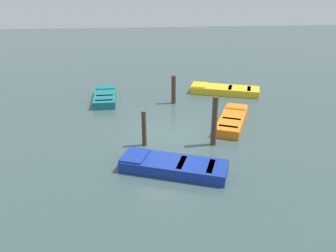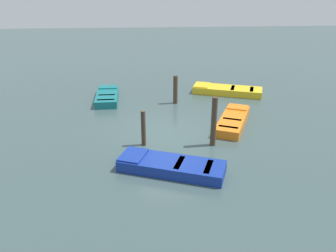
{
  "view_description": "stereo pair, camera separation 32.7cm",
  "coord_description": "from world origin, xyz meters",
  "px_view_note": "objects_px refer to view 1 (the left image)",
  "views": [
    {
      "loc": [
        13.55,
        -1.46,
        6.12
      ],
      "look_at": [
        0.0,
        0.0,
        0.35
      ],
      "focal_mm": 35.88,
      "sensor_mm": 36.0,
      "label": 1
    },
    {
      "loc": [
        13.58,
        -1.14,
        6.12
      ],
      "look_at": [
        0.0,
        0.0,
        0.35
      ],
      "focal_mm": 35.88,
      "sensor_mm": 36.0,
      "label": 2
    }
  ],
  "objects_px": {
    "rowboat_teal": "(105,97)",
    "mooring_piling_near_left": "(214,121)",
    "rowboat_yellow": "(224,90)",
    "rowboat_blue": "(173,166)",
    "mooring_piling_far_right": "(174,90)",
    "rowboat_orange": "(232,120)",
    "mooring_piling_center": "(144,129)"
  },
  "relations": [
    {
      "from": "rowboat_orange",
      "to": "mooring_piling_center",
      "type": "distance_m",
      "value": 4.62
    },
    {
      "from": "rowboat_orange",
      "to": "mooring_piling_far_right",
      "type": "bearing_deg",
      "value": 60.13
    },
    {
      "from": "rowboat_teal",
      "to": "mooring_piling_near_left",
      "type": "relative_size",
      "value": 1.52
    },
    {
      "from": "rowboat_yellow",
      "to": "mooring_piling_near_left",
      "type": "relative_size",
      "value": 2.06
    },
    {
      "from": "rowboat_yellow",
      "to": "mooring_piling_near_left",
      "type": "height_order",
      "value": "mooring_piling_near_left"
    },
    {
      "from": "mooring_piling_near_left",
      "to": "rowboat_blue",
      "type": "bearing_deg",
      "value": -44.54
    },
    {
      "from": "rowboat_yellow",
      "to": "rowboat_orange",
      "type": "bearing_deg",
      "value": 99.47
    },
    {
      "from": "rowboat_yellow",
      "to": "mooring_piling_far_right",
      "type": "relative_size",
      "value": 2.73
    },
    {
      "from": "rowboat_teal",
      "to": "mooring_piling_near_left",
      "type": "distance_m",
      "value": 7.93
    },
    {
      "from": "rowboat_blue",
      "to": "rowboat_yellow",
      "type": "bearing_deg",
      "value": -94.16
    },
    {
      "from": "mooring_piling_far_right",
      "to": "mooring_piling_near_left",
      "type": "xyz_separation_m",
      "value": [
        5.39,
        0.98,
        0.25
      ]
    },
    {
      "from": "rowboat_orange",
      "to": "rowboat_teal",
      "type": "relative_size",
      "value": 1.16
    },
    {
      "from": "rowboat_yellow",
      "to": "rowboat_blue",
      "type": "bearing_deg",
      "value": 84.63
    },
    {
      "from": "rowboat_orange",
      "to": "mooring_piling_far_right",
      "type": "relative_size",
      "value": 2.34
    },
    {
      "from": "rowboat_yellow",
      "to": "mooring_piling_far_right",
      "type": "xyz_separation_m",
      "value": [
        1.5,
        -3.29,
        0.56
      ]
    },
    {
      "from": "rowboat_yellow",
      "to": "mooring_piling_center",
      "type": "xyz_separation_m",
      "value": [
        6.65,
        -5.13,
        0.53
      ]
    },
    {
      "from": "rowboat_orange",
      "to": "mooring_piling_center",
      "type": "relative_size",
      "value": 2.45
    },
    {
      "from": "rowboat_teal",
      "to": "rowboat_blue",
      "type": "bearing_deg",
      "value": -161.82
    },
    {
      "from": "rowboat_blue",
      "to": "mooring_piling_far_right",
      "type": "bearing_deg",
      "value": -75.86
    },
    {
      "from": "rowboat_teal",
      "to": "mooring_piling_near_left",
      "type": "height_order",
      "value": "mooring_piling_near_left"
    },
    {
      "from": "rowboat_teal",
      "to": "mooring_piling_center",
      "type": "relative_size",
      "value": 2.11
    },
    {
      "from": "rowboat_blue",
      "to": "mooring_piling_far_right",
      "type": "height_order",
      "value": "mooring_piling_far_right"
    },
    {
      "from": "rowboat_teal",
      "to": "mooring_piling_near_left",
      "type": "xyz_separation_m",
      "value": [
        6.25,
        4.81,
        0.82
      ]
    },
    {
      "from": "rowboat_yellow",
      "to": "mooring_piling_near_left",
      "type": "distance_m",
      "value": 7.31
    },
    {
      "from": "mooring_piling_near_left",
      "to": "rowboat_teal",
      "type": "bearing_deg",
      "value": -142.42
    },
    {
      "from": "mooring_piling_center",
      "to": "rowboat_yellow",
      "type": "bearing_deg",
      "value": 142.34
    },
    {
      "from": "rowboat_blue",
      "to": "mooring_piling_far_right",
      "type": "xyz_separation_m",
      "value": [
        -7.34,
        0.93,
        0.56
      ]
    },
    {
      "from": "mooring_piling_center",
      "to": "rowboat_blue",
      "type": "bearing_deg",
      "value": 22.64
    },
    {
      "from": "mooring_piling_far_right",
      "to": "rowboat_orange",
      "type": "bearing_deg",
      "value": 35.5
    },
    {
      "from": "rowboat_yellow",
      "to": "rowboat_teal",
      "type": "bearing_deg",
      "value": 25.27
    },
    {
      "from": "rowboat_orange",
      "to": "rowboat_teal",
      "type": "xyz_separation_m",
      "value": [
        -4.2,
        -6.2,
        0.0
      ]
    },
    {
      "from": "rowboat_orange",
      "to": "mooring_piling_near_left",
      "type": "bearing_deg",
      "value": 170.52
    }
  ]
}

